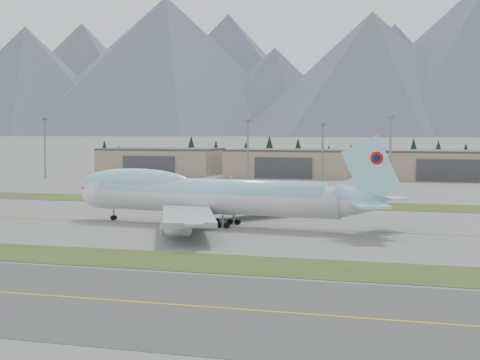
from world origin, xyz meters
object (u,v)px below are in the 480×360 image
(hangar_right, at_px, (449,165))
(hangar_left, at_px, (161,161))
(service_vehicle_b, at_px, (394,183))
(service_vehicle_a, at_px, (231,180))
(hangar_center, at_px, (291,163))
(boeing_747_freighter, at_px, (210,195))

(hangar_right, bearing_deg, hangar_left, 180.00)
(service_vehicle_b, bearing_deg, service_vehicle_a, 125.98)
(hangar_right, xyz_separation_m, service_vehicle_b, (-18.21, -22.67, -5.39))
(hangar_center, xyz_separation_m, service_vehicle_b, (41.79, -22.67, -5.39))
(hangar_right, distance_m, service_vehicle_a, 81.15)
(hangar_center, relative_size, service_vehicle_a, 15.29)
(boeing_747_freighter, bearing_deg, service_vehicle_a, 111.36)
(hangar_left, height_order, service_vehicle_b, hangar_left)
(hangar_left, distance_m, hangar_right, 115.00)
(hangar_center, distance_m, service_vehicle_a, 30.02)
(hangar_left, xyz_separation_m, hangar_center, (55.00, 0.00, 0.00))
(hangar_center, height_order, service_vehicle_b, hangar_center)
(hangar_left, xyz_separation_m, service_vehicle_a, (37.63, -23.89, -5.39))
(service_vehicle_a, xyz_separation_m, service_vehicle_b, (59.16, 1.22, 0.00))
(boeing_747_freighter, xyz_separation_m, hangar_center, (-17.38, 149.50, -0.37))
(service_vehicle_b, bearing_deg, boeing_747_freighter, -156.10)
(service_vehicle_a, bearing_deg, boeing_747_freighter, -102.45)
(boeing_747_freighter, bearing_deg, service_vehicle_b, 85.00)
(hangar_right, height_order, service_vehicle_b, hangar_right)
(hangar_center, bearing_deg, service_vehicle_a, -126.02)
(boeing_747_freighter, distance_m, service_vehicle_a, 130.45)
(hangar_right, height_order, service_vehicle_a, hangar_right)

